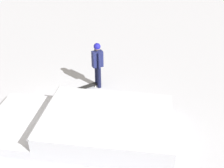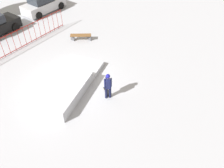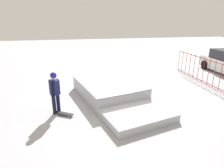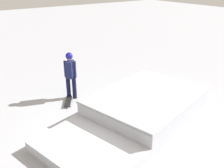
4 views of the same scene
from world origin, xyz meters
name	(u,v)px [view 3 (image 3 of 4)]	position (x,y,z in m)	size (l,w,h in m)	color
ground_plane	(117,105)	(0.00, 0.00, 0.00)	(60.00, 60.00, 0.00)	#A8AAB2
skate_ramp	(113,92)	(-0.74, -0.07, 0.32)	(5.87, 3.85, 0.74)	#B0B3BB
skater	(55,90)	(0.25, -2.62, 1.01)	(0.42, 0.43, 1.73)	black
skateboard	(64,114)	(0.55, -2.33, 0.08)	(0.60, 0.78, 0.09)	black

